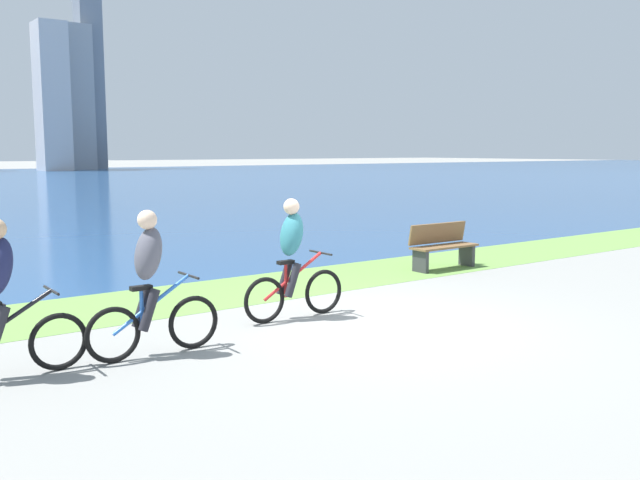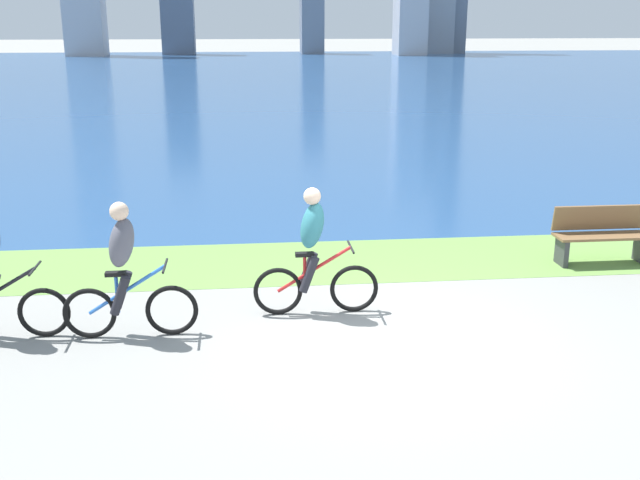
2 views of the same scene
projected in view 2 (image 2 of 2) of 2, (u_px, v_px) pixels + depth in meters
ground_plane at (384, 341)px, 8.97m from camera, size 300.00×300.00×0.00m
grass_strip_bayside at (348, 260)px, 11.97m from camera, size 120.00×2.21×0.01m
bay_water_surface at (264, 75)px, 52.06m from camera, size 300.00×81.80×0.00m
cyclist_lead at (313, 252)px, 9.60m from camera, size 1.63×0.52×1.68m
cyclist_trailing at (125, 271)px, 8.87m from camera, size 1.60×0.52×1.67m
bench_near_path at (601, 235)px, 11.76m from camera, size 1.50×0.47×0.90m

